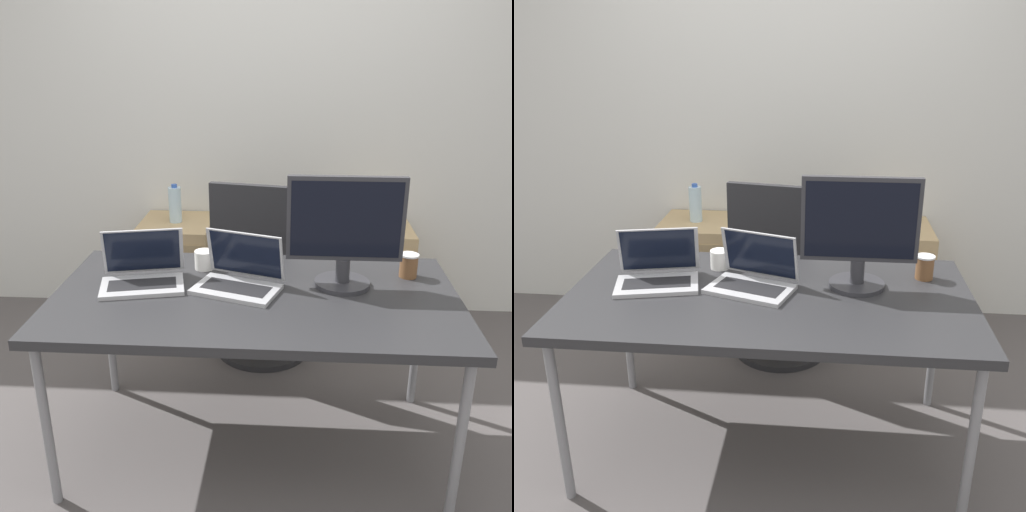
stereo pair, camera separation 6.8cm
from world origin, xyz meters
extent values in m
plane|color=#514C4C|center=(0.00, 0.00, 0.00)|extent=(14.00, 14.00, 0.00)
cube|color=silver|center=(0.00, 1.52, 1.30)|extent=(10.00, 0.05, 2.60)
cube|color=#28282B|center=(0.00, 0.00, 0.76)|extent=(1.69, 0.91, 0.04)
cylinder|color=gray|center=(-0.78, -0.40, 0.37)|extent=(0.04, 0.04, 0.74)
cylinder|color=gray|center=(0.78, -0.40, 0.37)|extent=(0.04, 0.04, 0.74)
cylinder|color=gray|center=(-0.78, 0.40, 0.37)|extent=(0.04, 0.04, 0.74)
cylinder|color=gray|center=(0.78, 0.40, 0.37)|extent=(0.04, 0.04, 0.74)
cylinder|color=#232326|center=(-0.02, 0.88, 0.02)|extent=(0.56, 0.56, 0.04)
cylinder|color=gray|center=(-0.02, 0.88, 0.24)|extent=(0.05, 0.05, 0.41)
cube|color=#232326|center=(-0.02, 0.88, 0.45)|extent=(0.56, 0.56, 0.07)
cube|color=#232326|center=(-0.06, 0.63, 0.78)|extent=(0.44, 0.12, 0.60)
cube|color=tan|center=(-0.59, 1.24, 0.34)|extent=(0.45, 0.49, 0.69)
cube|color=#977D56|center=(-0.59, 1.00, 0.34)|extent=(0.41, 0.01, 0.55)
cube|color=tan|center=(0.66, 1.24, 0.34)|extent=(0.45, 0.49, 0.69)
cube|color=#977D56|center=(0.66, 1.00, 0.34)|extent=(0.41, 0.01, 0.55)
cylinder|color=silver|center=(-0.59, 1.24, 0.80)|extent=(0.08, 0.08, 0.22)
cylinder|color=#3359B2|center=(-0.59, 1.24, 0.92)|extent=(0.04, 0.04, 0.02)
cube|color=#ADADB2|center=(-0.48, 0.02, 0.78)|extent=(0.39, 0.29, 0.02)
cube|color=black|center=(-0.48, 0.02, 0.79)|extent=(0.30, 0.18, 0.00)
cube|color=#ADADB2|center=(-0.50, 0.14, 0.90)|extent=(0.35, 0.13, 0.21)
cube|color=black|center=(-0.50, 0.14, 0.90)|extent=(0.32, 0.11, 0.19)
cube|color=#ADADB2|center=(-0.08, 0.01, 0.78)|extent=(0.40, 0.31, 0.02)
cube|color=black|center=(-0.08, 0.01, 0.79)|extent=(0.31, 0.20, 0.00)
cube|color=#ADADB2|center=(-0.05, 0.13, 0.90)|extent=(0.35, 0.16, 0.21)
cube|color=black|center=(-0.05, 0.13, 0.90)|extent=(0.32, 0.14, 0.19)
cylinder|color=#2D2D33|center=(0.37, 0.11, 0.79)|extent=(0.24, 0.24, 0.02)
cylinder|color=#2D2D33|center=(0.37, 0.11, 0.85)|extent=(0.06, 0.06, 0.10)
cube|color=#2D2D33|center=(0.37, 0.11, 1.08)|extent=(0.49, 0.03, 0.36)
cube|color=black|center=(0.37, 0.09, 1.08)|extent=(0.45, 0.00, 0.32)
cylinder|color=white|center=(-0.25, 0.26, 0.82)|extent=(0.09, 0.09, 0.09)
cylinder|color=brown|center=(0.67, 0.22, 0.83)|extent=(0.08, 0.08, 0.10)
cylinder|color=white|center=(0.67, 0.22, 0.88)|extent=(0.08, 0.08, 0.01)
camera|label=1|loc=(0.15, -2.16, 1.77)|focal=40.00mm
camera|label=2|loc=(0.22, -2.16, 1.77)|focal=40.00mm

